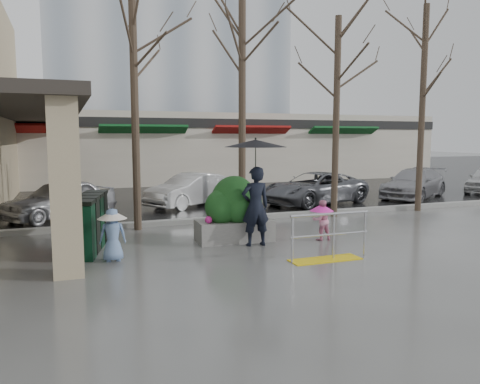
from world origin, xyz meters
TOP-DOWN VIEW (x-y plane):
  - ground at (0.00, 0.00)m, footprint 120.00×120.00m
  - street_asphalt at (0.00, 22.00)m, footprint 120.00×36.00m
  - curb at (0.00, 4.00)m, footprint 120.00×0.30m
  - canopy_slab at (-4.80, 8.00)m, footprint 2.80×18.00m
  - pillar_front at (-3.90, -0.50)m, footprint 0.55×0.55m
  - pillar_back at (-3.90, 6.00)m, footprint 0.55×0.55m
  - storefront_row at (2.00, 17.97)m, footprint 34.00×6.74m
  - office_tower at (4.00, 30.00)m, footprint 18.00×12.00m
  - handrail at (1.36, -1.20)m, footprint 1.90×0.50m
  - tree_west at (-2.00, 3.60)m, footprint 3.20×3.20m
  - tree_midwest at (1.20, 3.60)m, footprint 3.20×3.20m
  - tree_mideast at (4.50, 3.60)m, footprint 3.20×3.20m
  - tree_east at (8.00, 3.60)m, footprint 3.20×3.20m
  - woman at (0.40, 0.59)m, footprint 1.51×1.51m
  - child_pink at (2.23, 0.57)m, footprint 0.61×0.61m
  - child_blue at (-3.00, 0.32)m, footprint 0.63×0.63m
  - planter at (0.11, 1.30)m, footprint 1.96×1.13m
  - news_boxes at (-3.40, 1.54)m, footprint 1.03×2.38m
  - car_a at (-4.09, 6.40)m, footprint 3.91×3.27m
  - car_b at (0.61, 7.49)m, footprint 3.98×3.06m
  - car_c at (5.31, 6.36)m, footprint 4.94×3.26m
  - car_d at (10.35, 6.55)m, footprint 4.64×3.69m

SIDE VIEW (x-z plane):
  - ground at x=0.00m, z-range 0.00..0.00m
  - street_asphalt at x=0.00m, z-range 0.00..0.01m
  - curb at x=0.00m, z-range 0.00..0.15m
  - handrail at x=1.36m, z-range -0.14..0.89m
  - child_pink at x=2.23m, z-range 0.08..1.12m
  - car_a at x=-4.09m, z-range 0.00..1.26m
  - car_b at x=0.61m, z-range 0.00..1.26m
  - car_c at x=5.31m, z-range 0.00..1.26m
  - car_d at x=10.35m, z-range 0.00..1.26m
  - news_boxes at x=-3.40m, z-range 0.00..1.30m
  - child_blue at x=-3.00m, z-range 0.10..1.25m
  - planter at x=0.11m, z-range -0.04..1.63m
  - woman at x=0.40m, z-range 0.26..2.88m
  - pillar_front at x=-3.90m, z-range 0.00..3.50m
  - pillar_back at x=-3.90m, z-range 0.00..3.50m
  - storefront_row at x=2.00m, z-range 0.01..4.01m
  - canopy_slab at x=-4.80m, z-range 3.50..3.75m
  - tree_mideast at x=4.50m, z-range 1.61..8.11m
  - tree_west at x=-2.00m, z-range 1.68..8.48m
  - tree_midwest at x=1.20m, z-range 1.73..8.73m
  - tree_east at x=8.00m, z-range 1.78..8.98m
  - office_tower at x=4.00m, z-range 0.00..25.00m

